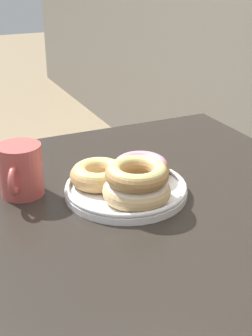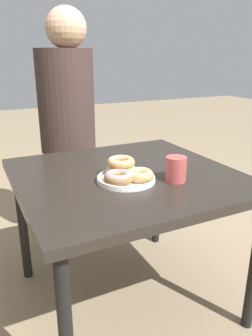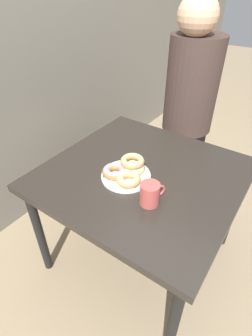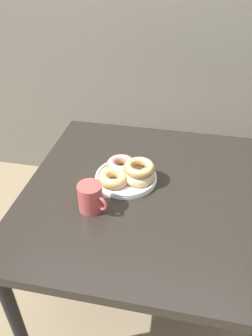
% 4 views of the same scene
% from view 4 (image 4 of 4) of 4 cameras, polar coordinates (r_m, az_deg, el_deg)
% --- Properties ---
extents(ground_plane, '(14.00, 14.00, 0.00)m').
position_cam_4_polar(ground_plane, '(1.78, 1.78, -24.75)').
color(ground_plane, '#937F60').
extents(dining_table, '(0.97, 0.99, 0.71)m').
position_cam_4_polar(dining_table, '(1.36, 3.36, -6.09)').
color(dining_table, '#28231E').
rests_on(dining_table, ground_plane).
extents(donut_plate, '(0.26, 0.27, 0.09)m').
position_cam_4_polar(donut_plate, '(1.34, 0.29, -0.82)').
color(donut_plate, white).
rests_on(donut_plate, dining_table).
extents(coffee_mug, '(0.12, 0.09, 0.11)m').
position_cam_4_polar(coffee_mug, '(1.20, -6.20, -5.17)').
color(coffee_mug, '#B74C47').
rests_on(coffee_mug, dining_table).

